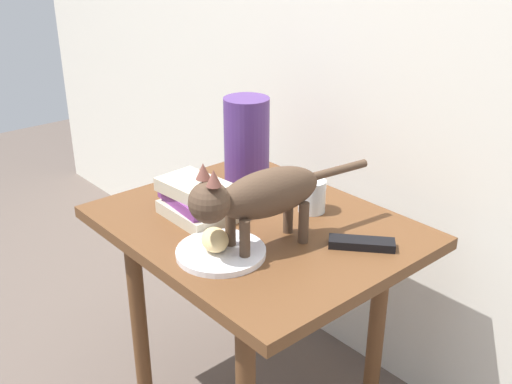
{
  "coord_description": "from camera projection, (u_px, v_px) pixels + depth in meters",
  "views": [
    {
      "loc": [
        1.01,
        -0.88,
        1.27
      ],
      "look_at": [
        0.0,
        0.0,
        0.67
      ],
      "focal_mm": 42.13,
      "sensor_mm": 36.0,
      "label": 1
    }
  ],
  "objects": [
    {
      "name": "bread_roll",
      "position": [
        215.0,
        240.0,
        1.33
      ],
      "size": [
        0.1,
        0.09,
        0.05
      ],
      "primitive_type": "ellipsoid",
      "rotation": [
        0.0,
        0.0,
        2.7
      ],
      "color": "#E0BC7A",
      "rests_on": "plate"
    },
    {
      "name": "plate",
      "position": [
        221.0,
        252.0,
        1.34
      ],
      "size": [
        0.2,
        0.2,
        0.01
      ],
      "primitive_type": "cylinder",
      "color": "white",
      "rests_on": "side_table"
    },
    {
      "name": "side_table",
      "position": [
        256.0,
        252.0,
        1.53
      ],
      "size": [
        0.76,
        0.61,
        0.59
      ],
      "color": "brown",
      "rests_on": "ground"
    },
    {
      "name": "candle_jar",
      "position": [
        312.0,
        198.0,
        1.53
      ],
      "size": [
        0.07,
        0.07,
        0.08
      ],
      "color": "silver",
      "rests_on": "side_table"
    },
    {
      "name": "tv_remote",
      "position": [
        362.0,
        243.0,
        1.37
      ],
      "size": [
        0.14,
        0.13,
        0.02
      ],
      "primitive_type": "cube",
      "rotation": [
        0.0,
        0.0,
        0.71
      ],
      "color": "black",
      "rests_on": "side_table"
    },
    {
      "name": "cat",
      "position": [
        258.0,
        196.0,
        1.31
      ],
      "size": [
        0.13,
        0.48,
        0.23
      ],
      "color": "#4C3828",
      "rests_on": "side_table"
    },
    {
      "name": "book_stack",
      "position": [
        197.0,
        199.0,
        1.51
      ],
      "size": [
        0.2,
        0.15,
        0.09
      ],
      "color": "#BCB299",
      "rests_on": "side_table"
    },
    {
      "name": "green_vase",
      "position": [
        247.0,
        141.0,
        1.68
      ],
      "size": [
        0.13,
        0.13,
        0.25
      ],
      "primitive_type": "cylinder",
      "color": "#4C2D72",
      "rests_on": "side_table"
    }
  ]
}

